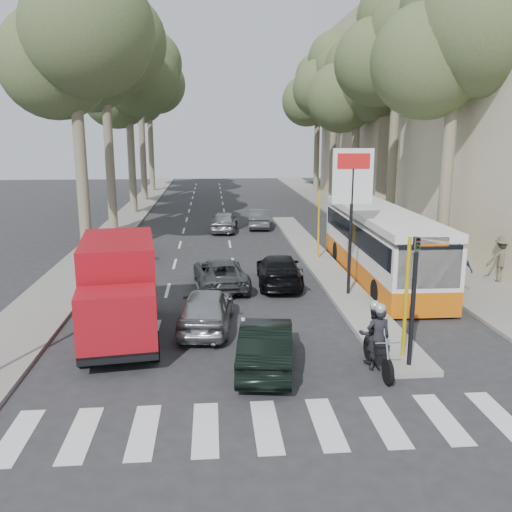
{
  "coord_description": "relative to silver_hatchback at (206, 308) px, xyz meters",
  "views": [
    {
      "loc": [
        -1.89,
        -14.46,
        6.16
      ],
      "look_at": [
        -0.25,
        5.4,
        1.6
      ],
      "focal_mm": 38.0,
      "sensor_mm": 36.0,
      "label": 1
    }
  ],
  "objects": [
    {
      "name": "ground",
      "position": [
        2.11,
        -2.09,
        -0.67
      ],
      "size": [
        120.0,
        120.0,
        0.0
      ],
      "primitive_type": "plane",
      "color": "#28282B",
      "rests_on": "ground"
    },
    {
      "name": "sidewalk_right",
      "position": [
        10.71,
        22.91,
        -0.61
      ],
      "size": [
        3.2,
        70.0,
        0.12
      ],
      "primitive_type": "cube",
      "color": "gray",
      "rests_on": "ground"
    },
    {
      "name": "median_left",
      "position": [
        -5.89,
        25.91,
        -0.61
      ],
      "size": [
        2.4,
        64.0,
        0.12
      ],
      "primitive_type": "cube",
      "color": "gray",
      "rests_on": "ground"
    },
    {
      "name": "traffic_island",
      "position": [
        5.36,
        8.91,
        -0.59
      ],
      "size": [
        1.5,
        26.0,
        0.16
      ],
      "primitive_type": "cube",
      "color": "gray",
      "rests_on": "ground"
    },
    {
      "name": "building_far",
      "position": [
        17.61,
        31.91,
        7.33
      ],
      "size": [
        11.0,
        20.0,
        16.0
      ],
      "primitive_type": "cube",
      "color": "#B7A88E",
      "rests_on": "ground"
    },
    {
      "name": "billboard",
      "position": [
        5.36,
        2.91,
        3.03
      ],
      "size": [
        1.5,
        12.1,
        5.6
      ],
      "color": "yellow",
      "rests_on": "ground"
    },
    {
      "name": "traffic_light_island",
      "position": [
        5.36,
        -3.59,
        1.81
      ],
      "size": [
        0.16,
        0.41,
        3.6
      ],
      "color": "black",
      "rests_on": "ground"
    },
    {
      "name": "tree_l_a",
      "position": [
        -5.76,
        10.02,
        9.71
      ],
      "size": [
        7.4,
        7.2,
        14.1
      ],
      "color": "#6B604C",
      "rests_on": "ground"
    },
    {
      "name": "tree_l_b",
      "position": [
        -5.86,
        18.02,
        10.4
      ],
      "size": [
        7.4,
        7.2,
        14.88
      ],
      "color": "#6B604C",
      "rests_on": "ground"
    },
    {
      "name": "tree_l_c",
      "position": [
        -5.66,
        26.02,
        9.37
      ],
      "size": [
        7.4,
        7.2,
        13.71
      ],
      "color": "#6B604C",
      "rests_on": "ground"
    },
    {
      "name": "tree_l_d",
      "position": [
        -5.76,
        34.02,
        11.09
      ],
      "size": [
        7.4,
        7.2,
        15.66
      ],
      "color": "#6B604C",
      "rests_on": "ground"
    },
    {
      "name": "tree_l_e",
      "position": [
        -5.86,
        42.02,
        10.06
      ],
      "size": [
        7.4,
        7.2,
        14.49
      ],
      "color": "#6B604C",
      "rests_on": "ground"
    },
    {
      "name": "tree_r_a",
      "position": [
        11.24,
        8.02,
        9.71
      ],
      "size": [
        7.4,
        7.2,
        14.1
      ],
      "color": "#6B604C",
      "rests_on": "ground"
    },
    {
      "name": "tree_r_b",
      "position": [
        11.34,
        16.02,
        10.75
      ],
      "size": [
        7.4,
        7.2,
        15.27
      ],
      "color": "#6B604C",
      "rests_on": "ground"
    },
    {
      "name": "tree_r_c",
      "position": [
        11.14,
        24.02,
        9.02
      ],
      "size": [
        7.4,
        7.2,
        13.32
      ],
      "color": "#6B604C",
      "rests_on": "ground"
    },
    {
      "name": "tree_r_d",
      "position": [
        11.24,
        32.02,
        10.4
      ],
      "size": [
        7.4,
        7.2,
        14.88
      ],
      "color": "#6B604C",
      "rests_on": "ground"
    },
    {
      "name": "tree_r_e",
      "position": [
        11.34,
        40.02,
        9.71
      ],
      "size": [
        7.4,
        7.2,
        14.1
      ],
      "color": "#6B604C",
      "rests_on": "ground"
    },
    {
      "name": "silver_hatchback",
      "position": [
        0.0,
        0.0,
        0.0
      ],
      "size": [
        1.97,
        4.08,
        1.34
      ],
      "primitive_type": "imported",
      "rotation": [
        0.0,
        0.0,
        3.04
      ],
      "color": "#A3A6AB",
      "rests_on": "ground"
    },
    {
      "name": "dark_hatchback",
      "position": [
        1.61,
        -3.09,
        -0.03
      ],
      "size": [
        1.88,
        4.05,
        1.29
      ],
      "primitive_type": "imported",
      "rotation": [
        0.0,
        0.0,
        3.0
      ],
      "color": "black",
      "rests_on": "ground"
    },
    {
      "name": "queue_car_a",
      "position": [
        0.53,
        4.72,
        -0.09
      ],
      "size": [
        2.39,
        4.39,
        1.17
      ],
      "primitive_type": "imported",
      "rotation": [
        0.0,
        0.0,
        3.25
      ],
      "color": "#46494D",
      "rests_on": "ground"
    },
    {
      "name": "queue_car_b",
      "position": [
        2.94,
        4.91,
        -0.05
      ],
      "size": [
        1.96,
        4.38,
        1.25
      ],
      "primitive_type": "imported",
      "rotation": [
        0.0,
        0.0,
        3.09
      ],
      "color": "black",
      "rests_on": "ground"
    },
    {
      "name": "queue_car_c",
      "position": [
        1.01,
        17.4,
        -0.02
      ],
      "size": [
        1.95,
        3.96,
        1.3
      ],
      "primitive_type": "imported",
      "rotation": [
        0.0,
        0.0,
        3.03
      ],
      "color": "#9FA3A7",
      "rests_on": "ground"
    },
    {
      "name": "queue_car_d",
      "position": [
        3.37,
        18.6,
        -0.05
      ],
      "size": [
        1.7,
        3.9,
        1.25
      ],
      "primitive_type": "imported",
      "rotation": [
        0.0,
        0.0,
        3.04
      ],
      "color": "#54585D",
      "rests_on": "ground"
    },
    {
      "name": "queue_car_e",
      "position": [
        -4.13,
        10.83,
        -0.01
      ],
      "size": [
        2.45,
        4.78,
        1.33
      ],
      "primitive_type": "imported",
      "rotation": [
        0.0,
        0.0,
        3.27
      ],
      "color": "black",
      "rests_on": "ground"
    },
    {
      "name": "red_truck",
      "position": [
        -2.62,
        -0.49,
        0.9
      ],
      "size": [
        2.81,
        5.8,
        2.98
      ],
      "rotation": [
        0.0,
        0.0,
        0.13
      ],
      "color": "black",
      "rests_on": "ground"
    },
    {
      "name": "city_bus",
      "position": [
        7.4,
        5.67,
        0.88
      ],
      "size": [
        2.63,
        11.22,
        2.95
      ],
      "rotation": [
        0.0,
        0.0,
        -0.02
      ],
      "color": "#DB630C",
      "rests_on": "ground"
    },
    {
      "name": "motorcycle",
      "position": [
        4.51,
        -3.36,
        0.18
      ],
      "size": [
        0.8,
        2.21,
        1.88
      ],
      "rotation": [
        0.0,
        0.0,
        0.03
      ],
      "color": "black",
      "rests_on": "ground"
    },
    {
      "name": "pedestrian_near",
      "position": [
        9.49,
        2.63,
        0.42
      ],
      "size": [
        1.15,
        1.24,
        1.95
      ],
      "primitive_type": "imported",
      "rotation": [
        0.0,
        0.0,
        2.25
      ],
      "color": "#3E3048",
      "rests_on": "sidewalk_right"
    },
    {
      "name": "pedestrian_far",
      "position": [
        12.11,
        4.22,
        0.41
      ],
      "size": [
        1.27,
        0.63,
        1.92
      ],
      "primitive_type": "imported",
      "rotation": [
        0.0,
        0.0,
        3.08
      ],
      "color": "brown",
      "rests_on": "sidewalk_right"
    }
  ]
}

